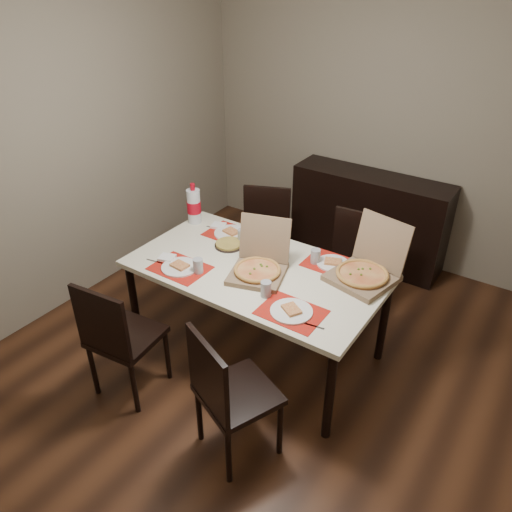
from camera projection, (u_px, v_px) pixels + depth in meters
The scene contains 18 objects.
ground at pixel (269, 358), 3.86m from camera, with size 3.80×4.00×0.02m, color #452615.
room_walls at pixel (309, 121), 3.27m from camera, with size 3.84×4.02×2.62m.
sideboard at pixel (368, 219), 4.89m from camera, with size 1.50×0.40×0.90m, color black.
dining_table at pixel (256, 276), 3.59m from camera, with size 1.80×1.00×0.75m.
chair_near_left at pixel (118, 336), 3.29m from camera, with size 0.46×0.46×0.93m.
chair_near_right at pixel (227, 392), 2.87m from camera, with size 0.55×0.55×0.93m.
chair_far_left at pixel (264, 235), 4.47m from camera, with size 0.55×0.55×0.93m.
chair_far_right at pixel (351, 264), 4.05m from camera, with size 0.45×0.45×0.93m.
setting_near_left at pixel (183, 266), 3.54m from camera, with size 0.48×0.30×0.11m.
setting_near_right at pixel (285, 305), 3.14m from camera, with size 0.51×0.30×0.11m.
setting_far_left at pixel (233, 233), 3.96m from camera, with size 0.45×0.30×0.11m.
setting_far_right at pixel (328, 261), 3.59m from camera, with size 0.45×0.30×0.11m.
napkin_loose at pixel (247, 268), 3.54m from camera, with size 0.12×0.11×0.02m, color white.
pizza_box_center at pixel (259, 267), 3.47m from camera, with size 0.47×0.49×0.37m.
pizza_box_right at pixel (365, 271), 3.41m from camera, with size 0.48×0.52×0.40m.
faina_plate at pixel (229, 244), 3.82m from camera, with size 0.22×0.22×0.03m.
dip_bowl at pixel (281, 255), 3.68m from camera, with size 0.12×0.12×0.03m, color white.
soda_bottle at pixel (194, 206), 4.10m from camera, with size 0.12×0.12×0.34m.
Camera 1 is at (1.54, -2.46, 2.66)m, focal length 35.00 mm.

